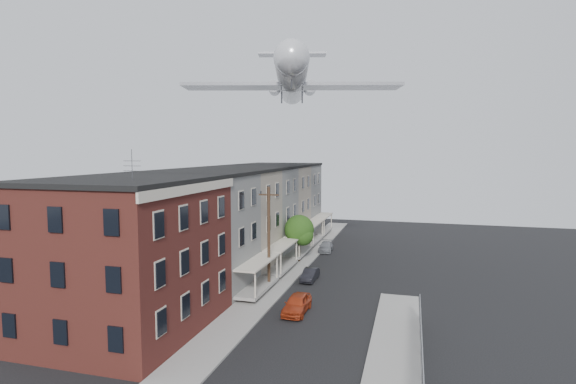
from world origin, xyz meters
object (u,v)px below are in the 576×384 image
Objects in this scene: car_near at (297,304)px; car_mid at (310,275)px; street_tree at (300,231)px; car_far at (326,247)px; airplane at (292,80)px; utility_pole at (269,236)px.

car_near is 1.19× the size of car_mid.
street_tree is 1.54× the size of car_mid.
street_tree reaches higher than car_far.
utility_pole is at bearing -87.94° from airplane.
car_near is at bearing -52.57° from utility_pole.
car_mid is (-0.92, 8.50, -0.13)m from car_near.
street_tree is 6.94m from car_far.
street_tree is at bearing 113.21° from car_mid.
car_mid is at bearing -58.92° from airplane.
car_far is at bearing 82.88° from utility_pole.
utility_pole is at bearing -101.12° from car_far.
airplane is (-4.12, 13.81, 18.67)m from car_near.
utility_pole is 2.66× the size of car_mid.
car_mid is 0.88× the size of car_far.
airplane reaches higher than street_tree.
street_tree is at bearing -109.37° from car_far.
car_far is (-1.80, 20.98, -0.13)m from car_near.
airplane is (-0.65, -1.08, 15.91)m from street_tree.
car_mid is 0.14× the size of airplane.
utility_pole is 2.34× the size of car_far.
utility_pole reaches higher than car_near.
airplane is at bearing -120.97° from street_tree.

